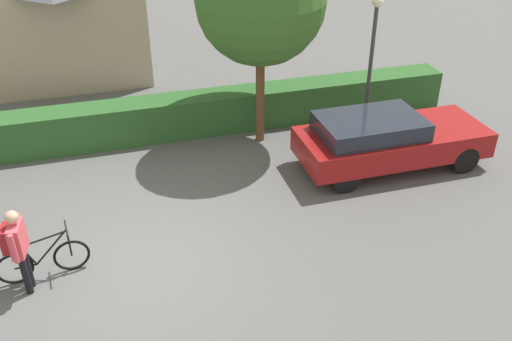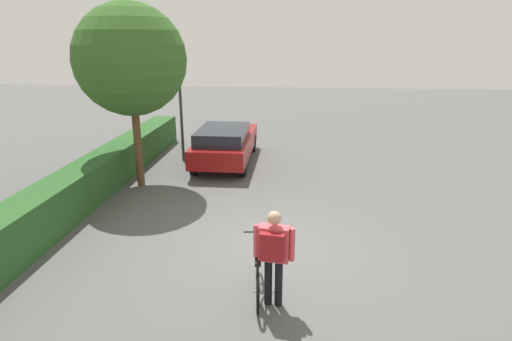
{
  "view_description": "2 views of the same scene",
  "coord_description": "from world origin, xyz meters",
  "views": [
    {
      "loc": [
        -0.33,
        -8.46,
        7.02
      ],
      "look_at": [
        2.54,
        1.18,
        0.98
      ],
      "focal_mm": 39.25,
      "sensor_mm": 36.0,
      "label": 1
    },
    {
      "loc": [
        -8.12,
        -0.35,
        4.32
      ],
      "look_at": [
        2.22,
        0.62,
        0.99
      ],
      "focal_mm": 29.34,
      "sensor_mm": 36.0,
      "label": 2
    }
  ],
  "objects": [
    {
      "name": "ground_plane",
      "position": [
        0.0,
        0.0,
        0.0
      ],
      "size": [
        60.0,
        60.0,
        0.0
      ],
      "primitive_type": "plane",
      "color": "#545454"
    },
    {
      "name": "hedge_row",
      "position": [
        0.0,
        5.22,
        0.53
      ],
      "size": [
        18.6,
        0.9,
        1.07
      ],
      "primitive_type": "cube",
      "color": "#285525",
      "rests_on": "ground"
    },
    {
      "name": "parked_car_near",
      "position": [
        6.1,
        2.08,
        0.75
      ],
      "size": [
        4.57,
        1.82,
        1.37
      ],
      "color": "maroon",
      "rests_on": "ground"
    },
    {
      "name": "bicycle",
      "position": [
        -1.8,
        0.22,
        0.37
      ],
      "size": [
        1.66,
        0.5,
        0.97
      ],
      "color": "black",
      "rests_on": "ground"
    },
    {
      "name": "person_rider",
      "position": [
        -2.09,
        -0.07,
        1.04
      ],
      "size": [
        0.4,
        0.68,
        1.7
      ],
      "color": "black",
      "rests_on": "ground"
    },
    {
      "name": "street_lamp",
      "position": [
        6.31,
        3.68,
        2.47
      ],
      "size": [
        0.28,
        0.28,
        3.75
      ],
      "color": "#38383D",
      "rests_on": "ground"
    },
    {
      "name": "tree_kerbside",
      "position": [
        3.57,
        4.28,
        3.7
      ],
      "size": [
        3.13,
        3.13,
        5.28
      ],
      "color": "brown",
      "rests_on": "ground"
    }
  ]
}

